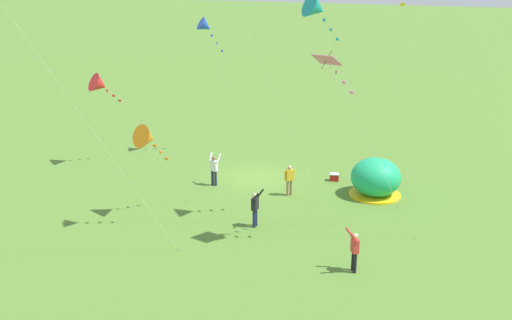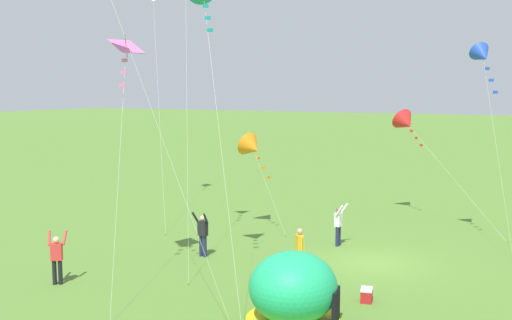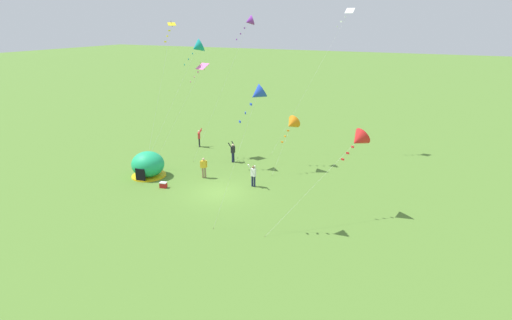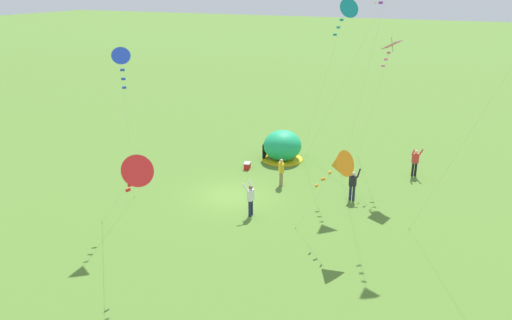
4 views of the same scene
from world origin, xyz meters
name	(u,v)px [view 1 (image 1 of 4)]	position (x,y,z in m)	size (l,w,h in m)	color
ground_plane	(258,177)	(0.00, 0.00, 0.00)	(300.00, 300.00, 0.00)	#517A2D
popup_tent	(376,178)	(-6.97, 0.43, 1.00)	(2.81, 2.81, 2.10)	#1EAD6B
cooler_box	(334,177)	(-4.35, -1.01, 0.22)	(0.60, 0.47, 0.44)	red
person_watching_sky	(214,169)	(1.87, 2.14, 1.00)	(0.68, 0.50, 1.89)	#1E2347
person_center_field	(290,179)	(-2.60, 2.09, 0.96)	(0.48, 0.43, 1.72)	#8C7251
person_flying_kite	(255,207)	(-2.30, 6.53, 1.00)	(0.50, 0.68, 1.89)	#1E2347
person_far_back	(354,250)	(-7.64, 9.20, 1.00)	(0.67, 0.72, 1.89)	black
kite_teal	(316,8)	(-4.58, 4.96, 10.17)	(4.64, 4.41, 10.85)	silver
kite_red	(100,85)	(9.78, 1.16, 5.06)	(4.86, 6.52, 5.80)	silver
kite_orange	(147,138)	(3.09, 7.04, 4.03)	(1.58, 2.98, 4.74)	silver
kite_blue	(206,26)	(4.69, -3.19, 8.28)	(2.91, 2.46, 8.86)	silver
kite_pink	(330,66)	(-5.90, 7.35, 8.10)	(4.51, 2.89, 8.74)	silver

